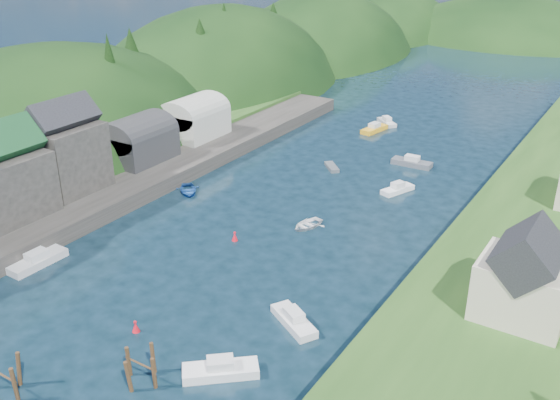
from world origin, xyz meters
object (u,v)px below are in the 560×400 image
Objects in this scene: piling_cluster_near at (4,381)px; channel_buoy_near at (136,327)px; piling_cluster_far at (141,370)px; channel_buoy_far at (235,237)px.

channel_buoy_near is at bearing 76.48° from piling_cluster_near.
piling_cluster_near is 1.08× the size of piling_cluster_far.
channel_buoy_near is (-4.92, 4.35, -0.61)m from piling_cluster_far.
piling_cluster_far reaches higher than channel_buoy_near.
piling_cluster_near is 28.72m from channel_buoy_far.
channel_buoy_far is at bearing 108.67° from piling_cluster_far.
channel_buoy_near is at bearing 138.51° from piling_cluster_far.
channel_buoy_near is (2.60, 10.80, -0.74)m from piling_cluster_near.
piling_cluster_near is 9.90m from piling_cluster_far.
channel_buoy_far is at bearing 90.02° from piling_cluster_near.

